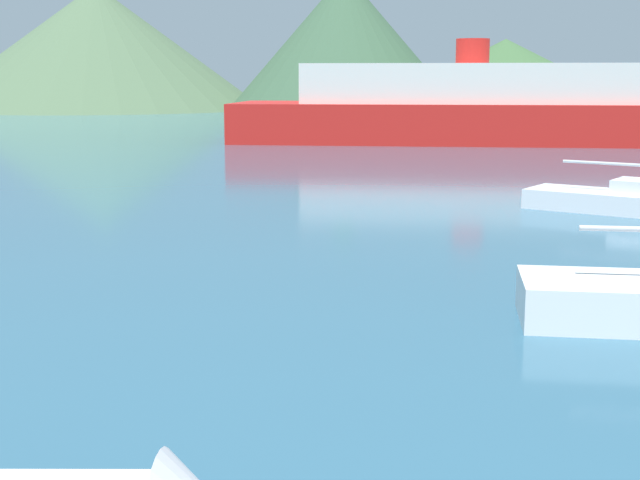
# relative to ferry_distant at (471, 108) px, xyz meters

# --- Properties ---
(ferry_distant) EXTENTS (32.14, 12.82, 6.71)m
(ferry_distant) POSITION_rel_ferry_distant_xyz_m (0.00, 0.00, 0.00)
(ferry_distant) COLOR red
(ferry_distant) RESTS_ON ground_plane
(hill_west) EXTENTS (44.75, 44.75, 16.36)m
(hill_west) POSITION_rel_ferry_distant_xyz_m (-54.49, 51.64, 5.92)
(hill_west) COLOR #4C6647
(hill_west) RESTS_ON ground_plane
(hill_central) EXTENTS (30.32, 30.32, 17.18)m
(hill_central) POSITION_rel_ferry_distant_xyz_m (-20.61, 53.07, 6.33)
(hill_central) COLOR #38563D
(hill_central) RESTS_ON ground_plane
(hill_east) EXTENTS (33.93, 33.93, 8.49)m
(hill_east) POSITION_rel_ferry_distant_xyz_m (-0.10, 44.91, 1.99)
(hill_east) COLOR #3D6038
(hill_east) RESTS_ON ground_plane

